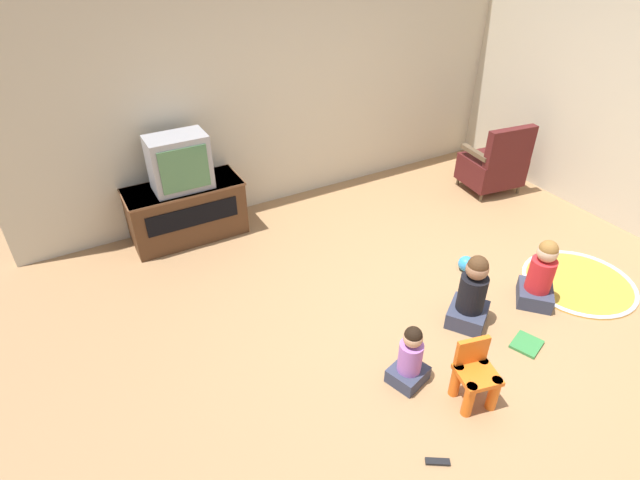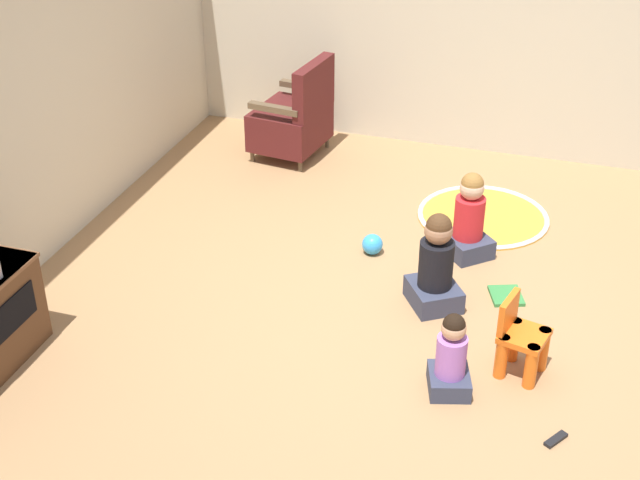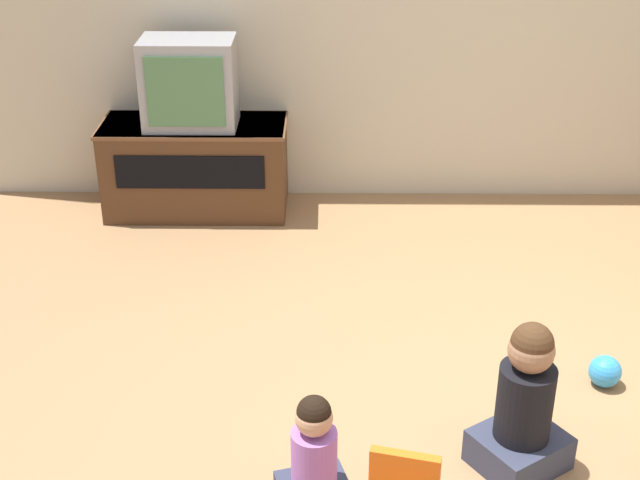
% 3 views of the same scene
% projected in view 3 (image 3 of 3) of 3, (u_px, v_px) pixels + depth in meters
% --- Properties ---
extents(ground_plane, '(30.00, 30.00, 0.00)m').
position_uv_depth(ground_plane, '(465.00, 442.00, 3.66)').
color(ground_plane, '#9E754C').
extents(tv_cabinet, '(1.14, 0.50, 0.58)m').
position_uv_depth(tv_cabinet, '(196.00, 166.00, 5.55)').
color(tv_cabinet, '#4C2D19').
rests_on(tv_cabinet, ground_plane).
extents(television, '(0.55, 0.36, 0.53)m').
position_uv_depth(television, '(189.00, 83.00, 5.27)').
color(television, '#939399').
rests_on(television, tv_cabinet).
extents(child_watching_left, '(0.44, 0.43, 0.65)m').
position_uv_depth(child_watching_left, '(524.00, 407.00, 3.42)').
color(child_watching_left, '#33384C').
rests_on(child_watching_left, ground_plane).
extents(child_watching_center, '(0.31, 0.29, 0.51)m').
position_uv_depth(child_watching_center, '(314.00, 462.00, 3.23)').
color(child_watching_center, '#33384C').
rests_on(child_watching_center, ground_plane).
extents(toy_ball, '(0.15, 0.15, 0.15)m').
position_uv_depth(toy_ball, '(605.00, 371.00, 3.98)').
color(toy_ball, '#3399E5').
rests_on(toy_ball, ground_plane).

